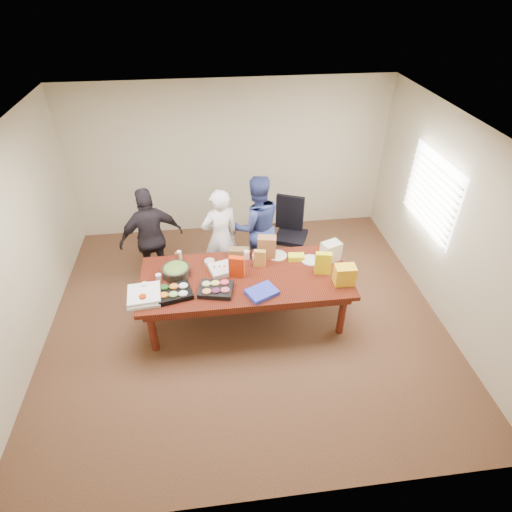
{
  "coord_description": "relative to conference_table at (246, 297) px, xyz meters",
  "views": [
    {
      "loc": [
        -0.39,
        -4.35,
        4.26
      ],
      "look_at": [
        0.16,
        0.1,
        1.0
      ],
      "focal_mm": 29.32,
      "sensor_mm": 36.0,
      "label": 1
    }
  ],
  "objects": [
    {
      "name": "grocery_bag_white",
      "position": [
        1.23,
        0.24,
        0.51
      ],
      "size": [
        0.31,
        0.26,
        0.28
      ],
      "primitive_type": "cube",
      "rotation": [
        0.0,
        0.0,
        0.36
      ],
      "color": "beige",
      "rests_on": "conference_table"
    },
    {
      "name": "banana_bunch",
      "position": [
        0.75,
        0.29,
        0.41
      ],
      "size": [
        0.24,
        0.15,
        0.07
      ],
      "primitive_type": "cube",
      "rotation": [
        0.0,
        0.0,
        -0.09
      ],
      "color": "#FAF81E",
      "rests_on": "conference_table"
    },
    {
      "name": "salad_bowl",
      "position": [
        -0.92,
        0.15,
        0.44
      ],
      "size": [
        0.43,
        0.43,
        0.12
      ],
      "primitive_type": "cylinder",
      "rotation": [
        0.0,
        0.0,
        -0.16
      ],
      "color": "black",
      "rests_on": "conference_table"
    },
    {
      "name": "wall_back",
      "position": [
        0.0,
        2.5,
        0.98
      ],
      "size": [
        5.5,
        0.04,
        2.7
      ],
      "primitive_type": "cube",
      "color": "beige",
      "rests_on": "floor"
    },
    {
      "name": "mustard_bottle",
      "position": [
        0.36,
        0.37,
        0.46
      ],
      "size": [
        0.06,
        0.06,
        0.17
      ],
      "primitive_type": "cylinder",
      "rotation": [
        0.0,
        0.0,
        0.08
      ],
      "color": "#F89D00",
      "rests_on": "conference_table"
    },
    {
      "name": "pizza_box_upper",
      "position": [
        -1.3,
        -0.28,
        0.44
      ],
      "size": [
        0.43,
        0.43,
        0.05
      ],
      "primitive_type": "cube",
      "rotation": [
        0.0,
        0.0,
        0.09
      ],
      "color": "white",
      "rests_on": "pizza_box_lower"
    },
    {
      "name": "fruit_tray",
      "position": [
        -0.4,
        -0.26,
        0.41
      ],
      "size": [
        0.48,
        0.41,
        0.06
      ],
      "primitive_type": "cube",
      "rotation": [
        0.0,
        0.0,
        -0.21
      ],
      "color": "black",
      "rests_on": "conference_table"
    },
    {
      "name": "dip_bowl_b",
      "position": [
        -0.46,
        0.34,
        0.4
      ],
      "size": [
        0.15,
        0.15,
        0.06
      ],
      "primitive_type": "cylinder",
      "rotation": [
        0.0,
        0.0,
        0.04
      ],
      "color": "beige",
      "rests_on": "conference_table"
    },
    {
      "name": "wall_right",
      "position": [
        2.75,
        0.0,
        0.98
      ],
      "size": [
        0.04,
        5.0,
        2.7
      ],
      "primitive_type": "cube",
      "color": "beige",
      "rests_on": "floor"
    },
    {
      "name": "person_center",
      "position": [
        -0.28,
        0.92,
        0.42
      ],
      "size": [
        0.66,
        0.54,
        1.58
      ],
      "primitive_type": "imported",
      "rotation": [
        0.0,
        0.0,
        3.45
      ],
      "color": "white",
      "rests_on": "floor"
    },
    {
      "name": "chip_bag_blue",
      "position": [
        0.17,
        -0.38,
        0.4
      ],
      "size": [
        0.45,
        0.41,
        0.06
      ],
      "primitive_type": "cube",
      "rotation": [
        0.0,
        0.0,
        0.45
      ],
      "color": "#2D3BC7",
      "rests_on": "conference_table"
    },
    {
      "name": "clear_cup_a",
      "position": [
        -1.3,
        -0.13,
        0.43
      ],
      "size": [
        0.1,
        0.1,
        0.12
      ],
      "primitive_type": "cylinder",
      "rotation": [
        0.0,
        0.0,
        0.15
      ],
      "color": "white",
      "rests_on": "conference_table"
    },
    {
      "name": "mayo_jar",
      "position": [
        0.06,
        0.4,
        0.44
      ],
      "size": [
        0.09,
        0.09,
        0.12
      ],
      "primitive_type": "cylinder",
      "rotation": [
        0.0,
        0.0,
        -0.16
      ],
      "color": "silver",
      "rests_on": "conference_table"
    },
    {
      "name": "kraft_bag",
      "position": [
        0.35,
        0.4,
        0.54
      ],
      "size": [
        0.28,
        0.19,
        0.33
      ],
      "primitive_type": "cube",
      "rotation": [
        0.0,
        0.0,
        -0.19
      ],
      "color": "#9D6438",
      "rests_on": "conference_table"
    },
    {
      "name": "window_blinds",
      "position": [
        2.68,
        0.6,
        1.12
      ],
      "size": [
        0.04,
        1.36,
        1.0
      ],
      "primitive_type": "cube",
      "color": "beige",
      "rests_on": "wall_right"
    },
    {
      "name": "person_left",
      "position": [
        -1.3,
        1.0,
        0.44
      ],
      "size": [
        1.03,
        0.68,
        1.62
      ],
      "primitive_type": "imported",
      "rotation": [
        0.0,
        0.0,
        3.47
      ],
      "color": "black",
      "rests_on": "floor"
    },
    {
      "name": "plate_b",
      "position": [
        0.5,
        0.4,
        0.38
      ],
      "size": [
        0.33,
        0.33,
        0.02
      ],
      "primitive_type": "cylinder",
      "rotation": [
        0.0,
        0.0,
        -0.25
      ],
      "color": "silver",
      "rests_on": "conference_table"
    },
    {
      "name": "grocery_bag_yellow",
      "position": [
        1.27,
        -0.29,
        0.51
      ],
      "size": [
        0.27,
        0.19,
        0.27
      ],
      "primitive_type": "cube",
      "rotation": [
        0.0,
        0.0,
        -0.03
      ],
      "color": "yellow",
      "rests_on": "conference_table"
    },
    {
      "name": "office_chair",
      "position": [
        0.88,
        1.25,
        0.17
      ],
      "size": [
        0.73,
        0.73,
        1.09
      ],
      "primitive_type": "cube",
      "rotation": [
        0.0,
        0.0,
        -0.4
      ],
      "color": "black",
      "rests_on": "floor"
    },
    {
      "name": "veggie_tray",
      "position": [
        -0.93,
        -0.27,
        0.41
      ],
      "size": [
        0.5,
        0.43,
        0.07
      ],
      "primitive_type": "cube",
      "rotation": [
        0.0,
        0.0,
        0.23
      ],
      "color": "black",
      "rests_on": "conference_table"
    },
    {
      "name": "sheet_cake",
      "position": [
        -0.26,
        0.16,
        0.41
      ],
      "size": [
        0.46,
        0.4,
        0.07
      ],
      "primitive_type": "cube",
      "rotation": [
        0.0,
        0.0,
        0.28
      ],
      "color": "white",
      "rests_on": "conference_table"
    },
    {
      "name": "dip_bowl_a",
      "position": [
        0.22,
        0.39,
        0.41
      ],
      "size": [
        0.17,
        0.17,
        0.07
      ],
      "primitive_type": "cylinder",
      "rotation": [
        0.0,
        0.0,
        0.03
      ],
      "color": "beige",
      "rests_on": "conference_table"
    },
    {
      "name": "plate_a",
      "position": [
        0.95,
        0.24,
        0.38
      ],
      "size": [
        0.34,
        0.34,
        0.02
      ],
      "primitive_type": "cylinder",
      "rotation": [
        0.0,
        0.0,
        -0.35
      ],
      "color": "silver",
      "rests_on": "conference_table"
    },
    {
      "name": "person_right",
      "position": [
        0.29,
        1.11,
        0.46
      ],
      "size": [
        0.89,
        0.74,
        1.66
      ],
      "primitive_type": "imported",
      "rotation": [
        0.0,
        0.0,
        3.28
      ],
      "color": "navy",
      "rests_on": "floor"
    },
    {
      "name": "clear_cup_b",
      "position": [
        -1.14,
        0.04,
        0.43
      ],
      "size": [
        0.09,
        0.09,
        0.1
      ],
      "primitive_type": "cylinder",
      "rotation": [
        0.0,
        0.0,
        -0.21
      ],
      "color": "white",
      "rests_on": "conference_table"
    },
    {
      "name": "conference_table",
      "position": [
        0.0,
        0.0,
        0.0
      ],
      "size": [
        2.8,
        1.2,
        0.75
      ],
      "primitive_type": "cube",
      "color": "#4C1C0F",
      "rests_on": "floor"
    },
    {
      "name": "floor",
      "position": [
        0.0,
        0.0,
        -0.39
      ],
      "size": [
        5.5,
        5.0,
        0.02
      ],
      "primitive_type": "cube",
      "color": "#47301E",
      "rests_on": "ground"
    },
    {
      "name": "wall_front",
      "position": [
        0.0,
        -2.5,
        0.98
      ],
      "size": [
        5.5,
        0.04,
        2.7
      ],
      "primitive_type": "cube",
      "color": "beige",
      "rests_on": "floor"
    },
    {
      "name": "chip_bag_red",
      "position": [
        -0.11,
        0.03,
        0.53
      ],
      "size": [
        0.22,
        0.14,
        0.3
      ],
      "primitive_type": "cube",
      "rotation": [
        0.0,
        0.0,
        -0.28
      ],
      "color": "red",
      "rests_on": "conference_table"
    },
    {
      "name": "wall_left",
      "position": [
        -2.75,
        0.0,
        0.98
      ],
      "size": [
        0.04,
        5.0,
        2.7
      ],
      "primitive_type": "cube",
      "color": "beige",
      "rests_on": "floor"
    },
    {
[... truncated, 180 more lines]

